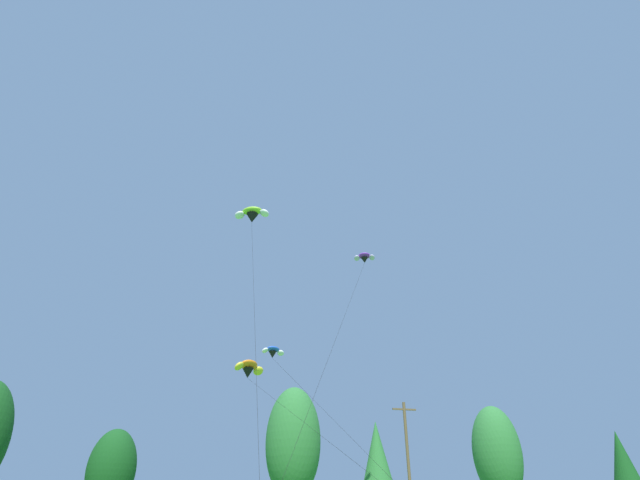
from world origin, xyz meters
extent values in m
ellipsoid|color=#144719|center=(-13.73, 52.39, 5.26)|extent=(4.14, 4.14, 6.80)
ellipsoid|color=#2D7033|center=(2.47, 52.84, 8.02)|extent=(5.36, 5.36, 10.36)
cone|color=#2D7033|center=(11.04, 52.84, 6.42)|extent=(3.84, 3.84, 7.54)
ellipsoid|color=#2D7033|center=(25.09, 53.74, 7.53)|extent=(5.15, 5.15, 9.73)
cone|color=#144719|center=(37.81, 50.35, 6.14)|extent=(3.74, 3.74, 7.21)
cylinder|color=brown|center=(10.84, 44.50, 5.32)|extent=(0.26, 0.26, 10.64)
cube|color=brown|center=(10.84, 44.50, 10.04)|extent=(2.20, 0.14, 0.14)
ellipsoid|color=#93D633|center=(-4.19, 39.38, 25.42)|extent=(2.04, 1.63, 0.81)
ellipsoid|color=white|center=(-3.15, 38.97, 25.11)|extent=(1.13, 1.10, 0.98)
ellipsoid|color=white|center=(-5.23, 39.80, 25.11)|extent=(1.20, 1.15, 0.98)
cone|color=black|center=(-4.16, 39.47, 24.73)|extent=(1.31, 1.31, 0.86)
cylinder|color=black|center=(-4.17, 31.25, 12.96)|extent=(0.03, 16.45, 22.69)
ellipsoid|color=blue|center=(-1.11, 44.22, 14.58)|extent=(1.40, 1.14, 0.62)
ellipsoid|color=white|center=(-0.39, 44.47, 14.36)|extent=(0.83, 0.81, 0.73)
ellipsoid|color=white|center=(-1.83, 43.97, 14.36)|extent=(0.74, 0.81, 0.73)
cone|color=black|center=(-1.14, 44.28, 14.11)|extent=(0.87, 0.87, 0.59)
cylinder|color=black|center=(1.32, 34.35, 7.72)|extent=(4.93, 19.88, 12.21)
ellipsoid|color=purple|center=(6.76, 41.49, 23.29)|extent=(1.32, 1.14, 0.63)
ellipsoid|color=silver|center=(7.42, 41.26, 23.09)|extent=(0.70, 0.83, 0.71)
ellipsoid|color=silver|center=(6.09, 41.72, 23.09)|extent=(0.81, 0.82, 0.71)
cone|color=black|center=(6.78, 41.56, 22.86)|extent=(0.80, 0.80, 0.54)
cylinder|color=black|center=(1.30, 32.29, 12.10)|extent=(10.98, 18.54, 20.98)
ellipsoid|color=orange|center=(-3.21, 43.12, 12.82)|extent=(2.02, 1.89, 1.00)
ellipsoid|color=yellow|center=(-2.35, 43.76, 12.52)|extent=(1.23, 1.18, 1.11)
ellipsoid|color=yellow|center=(-4.06, 42.49, 12.52)|extent=(1.13, 1.25, 1.11)
cone|color=black|center=(-3.27, 43.20, 12.16)|extent=(1.34, 1.34, 0.82)
cylinder|color=black|center=(0.26, 33.81, 6.69)|extent=(7.06, 18.81, 10.14)
camera|label=1|loc=(-6.98, 2.01, 2.63)|focal=27.65mm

